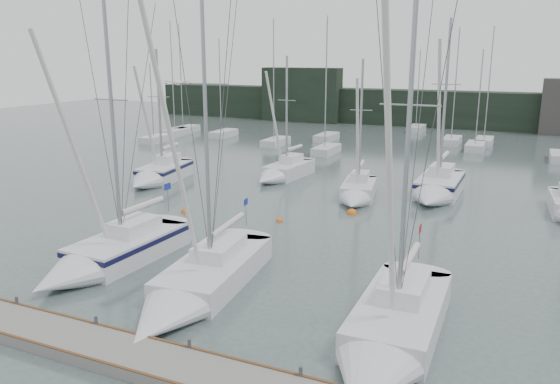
{
  "coord_description": "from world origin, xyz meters",
  "views": [
    {
      "loc": [
        11.47,
        -17.7,
        9.87
      ],
      "look_at": [
        1.23,
        5.0,
        3.59
      ],
      "focal_mm": 35.0,
      "sensor_mm": 36.0,
      "label": 1
    }
  ],
  "objects_px": {
    "sailboat_near_right": "(388,341)",
    "buoy_c": "(186,212)",
    "sailboat_mid_a": "(157,175)",
    "sailboat_near_left": "(104,258)",
    "sailboat_mid_c": "(357,194)",
    "sailboat_mid_b": "(281,173)",
    "sailboat_mid_d": "(436,189)",
    "buoy_a": "(279,221)",
    "sailboat_near_center": "(193,290)",
    "buoy_b": "(352,214)"
  },
  "relations": [
    {
      "from": "sailboat_near_left",
      "to": "sailboat_mid_c",
      "type": "height_order",
      "value": "sailboat_near_left"
    },
    {
      "from": "sailboat_near_right",
      "to": "buoy_c",
      "type": "xyz_separation_m",
      "value": [
        -16.01,
        11.78,
        -0.54
      ]
    },
    {
      "from": "sailboat_near_right",
      "to": "sailboat_mid_a",
      "type": "xyz_separation_m",
      "value": [
        -22.73,
        17.84,
        0.09
      ]
    },
    {
      "from": "sailboat_near_left",
      "to": "buoy_c",
      "type": "relative_size",
      "value": 22.19
    },
    {
      "from": "sailboat_mid_d",
      "to": "buoy_c",
      "type": "bearing_deg",
      "value": -143.27
    },
    {
      "from": "sailboat_mid_b",
      "to": "sailboat_near_right",
      "type": "bearing_deg",
      "value": -52.3
    },
    {
      "from": "sailboat_near_right",
      "to": "sailboat_near_left",
      "type": "bearing_deg",
      "value": 171.18
    },
    {
      "from": "sailboat_mid_d",
      "to": "buoy_a",
      "type": "xyz_separation_m",
      "value": [
        -7.85,
        -9.55,
        -0.65
      ]
    },
    {
      "from": "sailboat_mid_d",
      "to": "sailboat_mid_c",
      "type": "bearing_deg",
      "value": -147.56
    },
    {
      "from": "sailboat_mid_d",
      "to": "sailboat_near_left",
      "type": "bearing_deg",
      "value": -120.46
    },
    {
      "from": "sailboat_mid_b",
      "to": "sailboat_mid_d",
      "type": "height_order",
      "value": "sailboat_mid_d"
    },
    {
      "from": "sailboat_near_center",
      "to": "sailboat_mid_b",
      "type": "bearing_deg",
      "value": 99.15
    },
    {
      "from": "sailboat_near_right",
      "to": "sailboat_mid_d",
      "type": "distance_m",
      "value": 22.09
    },
    {
      "from": "sailboat_near_right",
      "to": "sailboat_mid_c",
      "type": "bearing_deg",
      "value": 108.78
    },
    {
      "from": "buoy_a",
      "to": "sailboat_mid_a",
      "type": "bearing_deg",
      "value": 157.65
    },
    {
      "from": "sailboat_mid_a",
      "to": "sailboat_mid_b",
      "type": "xyz_separation_m",
      "value": [
        8.43,
        5.11,
        -0.09
      ]
    },
    {
      "from": "sailboat_mid_c",
      "to": "sailboat_mid_a",
      "type": "bearing_deg",
      "value": 174.45
    },
    {
      "from": "sailboat_near_left",
      "to": "sailboat_near_right",
      "type": "distance_m",
      "value": 14.17
    },
    {
      "from": "buoy_c",
      "to": "buoy_b",
      "type": "bearing_deg",
      "value": 22.27
    },
    {
      "from": "sailboat_mid_b",
      "to": "sailboat_mid_c",
      "type": "xyz_separation_m",
      "value": [
        7.59,
        -3.94,
        -0.01
      ]
    },
    {
      "from": "sailboat_near_left",
      "to": "sailboat_mid_a",
      "type": "distance_m",
      "value": 18.06
    },
    {
      "from": "sailboat_mid_a",
      "to": "sailboat_mid_d",
      "type": "distance_m",
      "value": 21.34
    },
    {
      "from": "sailboat_mid_c",
      "to": "buoy_a",
      "type": "distance_m",
      "value": 7.19
    },
    {
      "from": "sailboat_near_left",
      "to": "sailboat_mid_a",
      "type": "height_order",
      "value": "sailboat_near_left"
    },
    {
      "from": "sailboat_near_right",
      "to": "sailboat_mid_a",
      "type": "relative_size",
      "value": 1.26
    },
    {
      "from": "sailboat_mid_a",
      "to": "buoy_c",
      "type": "bearing_deg",
      "value": -50.32
    },
    {
      "from": "sailboat_near_center",
      "to": "sailboat_mid_c",
      "type": "bearing_deg",
      "value": 78.99
    },
    {
      "from": "sailboat_near_right",
      "to": "sailboat_mid_b",
      "type": "bearing_deg",
      "value": 121.26
    },
    {
      "from": "sailboat_near_left",
      "to": "buoy_a",
      "type": "bearing_deg",
      "value": 69.96
    },
    {
      "from": "sailboat_near_left",
      "to": "sailboat_mid_c",
      "type": "relative_size",
      "value": 1.29
    },
    {
      "from": "sailboat_near_right",
      "to": "buoy_b",
      "type": "xyz_separation_m",
      "value": [
        -6.09,
        15.85,
        -0.54
      ]
    },
    {
      "from": "buoy_a",
      "to": "buoy_c",
      "type": "relative_size",
      "value": 0.73
    },
    {
      "from": "sailboat_near_center",
      "to": "sailboat_mid_d",
      "type": "bearing_deg",
      "value": 66.95
    },
    {
      "from": "sailboat_near_left",
      "to": "sailboat_near_right",
      "type": "height_order",
      "value": "sailboat_near_right"
    },
    {
      "from": "sailboat_mid_d",
      "to": "buoy_a",
      "type": "height_order",
      "value": "sailboat_mid_d"
    },
    {
      "from": "sailboat_near_center",
      "to": "sailboat_mid_d",
      "type": "relative_size",
      "value": 1.13
    },
    {
      "from": "sailboat_near_left",
      "to": "sailboat_mid_b",
      "type": "distance_m",
      "value": 20.94
    },
    {
      "from": "sailboat_near_left",
      "to": "sailboat_mid_b",
      "type": "bearing_deg",
      "value": 93.42
    },
    {
      "from": "buoy_a",
      "to": "buoy_b",
      "type": "relative_size",
      "value": 0.67
    },
    {
      "from": "sailboat_near_right",
      "to": "sailboat_mid_c",
      "type": "xyz_separation_m",
      "value": [
        -6.71,
        19.01,
        -0.02
      ]
    },
    {
      "from": "buoy_c",
      "to": "sailboat_near_center",
      "type": "bearing_deg",
      "value": -54.88
    },
    {
      "from": "sailboat_near_right",
      "to": "buoy_a",
      "type": "xyz_separation_m",
      "value": [
        -9.65,
        12.46,
        -0.54
      ]
    },
    {
      "from": "sailboat_near_right",
      "to": "buoy_c",
      "type": "height_order",
      "value": "sailboat_near_right"
    },
    {
      "from": "sailboat_mid_d",
      "to": "buoy_a",
      "type": "distance_m",
      "value": 12.38
    },
    {
      "from": "sailboat_mid_b",
      "to": "buoy_b",
      "type": "distance_m",
      "value": 10.87
    },
    {
      "from": "sailboat_near_right",
      "to": "sailboat_mid_a",
      "type": "bearing_deg",
      "value": 141.21
    },
    {
      "from": "sailboat_mid_a",
      "to": "sailboat_mid_b",
      "type": "distance_m",
      "value": 9.86
    },
    {
      "from": "sailboat_near_center",
      "to": "sailboat_mid_a",
      "type": "distance_m",
      "value": 22.32
    },
    {
      "from": "sailboat_near_center",
      "to": "sailboat_near_right",
      "type": "xyz_separation_m",
      "value": [
        8.3,
        -0.82,
        0.03
      ]
    },
    {
      "from": "sailboat_near_center",
      "to": "sailboat_mid_a",
      "type": "relative_size",
      "value": 1.33
    }
  ]
}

